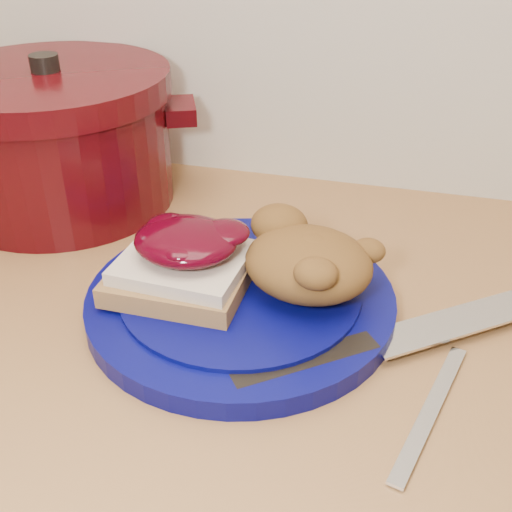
% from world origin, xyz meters
% --- Properties ---
extents(plate, '(0.33, 0.33, 0.02)m').
position_xyz_m(plate, '(0.05, 1.49, 0.91)').
color(plate, '#050751').
rests_on(plate, wood_countertop).
extents(sandwich, '(0.13, 0.11, 0.06)m').
position_xyz_m(sandwich, '(-0.00, 1.48, 0.95)').
color(sandwich, olive).
rests_on(sandwich, plate).
extents(stuffing_mound, '(0.13, 0.12, 0.06)m').
position_xyz_m(stuffing_mound, '(0.11, 1.50, 0.95)').
color(stuffing_mound, brown).
rests_on(stuffing_mound, plate).
extents(chef_knife, '(0.30, 0.24, 0.02)m').
position_xyz_m(chef_knife, '(0.17, 1.44, 0.91)').
color(chef_knife, black).
rests_on(chef_knife, wood_countertop).
extents(butter_knife, '(0.06, 0.16, 0.00)m').
position_xyz_m(butter_knife, '(0.23, 1.40, 0.90)').
color(butter_knife, silver).
rests_on(butter_knife, wood_countertop).
extents(dutch_oven, '(0.37, 0.37, 0.18)m').
position_xyz_m(dutch_oven, '(-0.23, 1.66, 0.98)').
color(dutch_oven, '#3A0509').
rests_on(dutch_oven, wood_countertop).
extents(pepper_grinder, '(0.07, 0.07, 0.14)m').
position_xyz_m(pepper_grinder, '(-0.31, 1.67, 0.97)').
color(pepper_grinder, black).
rests_on(pepper_grinder, wood_countertop).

